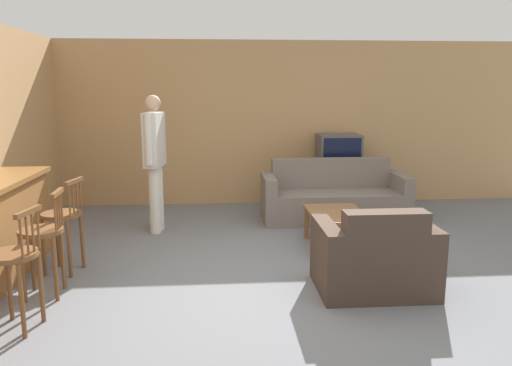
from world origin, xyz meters
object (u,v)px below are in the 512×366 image
Objects in this scene: bar_chair_far at (63,221)px; tv at (338,151)px; couch_far at (333,198)px; armchair_near at (375,260)px; bar_chair_near at (14,264)px; tv_unit at (337,186)px; coffee_table at (337,218)px; bar_chair_mid at (43,239)px; person_by_window at (155,156)px.

tv is at bearing 37.53° from bar_chair_far.
bar_chair_far is 3.74m from couch_far.
tv is at bearing 82.20° from armchair_near.
tv_unit is (3.48, 3.92, -0.23)m from bar_chair_near.
armchair_near is (3.01, -0.73, -0.23)m from bar_chair_far.
bar_chair_far is at bearing 90.00° from bar_chair_near.
coffee_table is at bearing -103.83° from tv.
tv is at bearing 72.73° from couch_far.
bar_chair_near is at bearing -90.02° from bar_chair_mid.
couch_far is at bearing -107.27° from tv.
bar_chair_mid is 1.00× the size of bar_chair_far.
armchair_near is 3.44m from tv_unit.
couch_far is 2.60m from person_by_window.
coffee_table is 0.75× the size of tv_unit.
bar_chair_mid reaches higher than couch_far.
bar_chair_far is 1.69m from person_by_window.
person_by_window is (-2.25, 2.16, 0.70)m from armchair_near.
couch_far is 1.03m from tv.
couch_far is 2.60m from armchair_near.
couch_far reaches higher than coffee_table.
tv_unit is (0.47, 3.40, 0.01)m from armchair_near.
bar_chair_far is 0.93× the size of armchair_near.
tv_unit is 0.68× the size of person_by_window.
bar_chair_near is 2.82m from person_by_window.
bar_chair_mid reaches higher than armchair_near.
coffee_table is at bearing 31.22° from bar_chair_near.
tv_unit is at bearing 37.56° from bar_chair_far.
tv is at bearing 48.35° from bar_chair_near.
bar_chair_near is at bearing -90.00° from bar_chair_far.
person_by_window is (-2.71, -1.24, 0.12)m from tv.
person_by_window is at bearing -155.30° from tv_unit.
bar_chair_far is 0.55× the size of person_by_window.
bar_chair_near is 0.93× the size of armchair_near.
bar_chair_mid is 2.21m from person_by_window.
coffee_table is 0.51× the size of person_by_window.
bar_chair_near is 1.00× the size of bar_chair_far.
tv reaches higher than tv_unit.
couch_far is 1.34m from coffee_table.
person_by_window is at bearing -155.36° from tv.
bar_chair_near is at bearing -136.11° from couch_far.
tv_unit is at bearing 90.00° from tv.
bar_chair_far is (-0.00, 1.24, 0.00)m from bar_chair_near.
tv_unit is at bearing 82.21° from armchair_near.
tv reaches higher than armchair_near.
bar_chair_mid is at bearing -142.72° from couch_far.
coffee_table is 2.44m from person_by_window.
bar_chair_near is 5.25m from tv.
bar_chair_near is 4.49m from couch_far.
coffee_table is (-0.27, -1.31, 0.06)m from couch_far.
tv is at bearing 76.17° from coffee_table.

